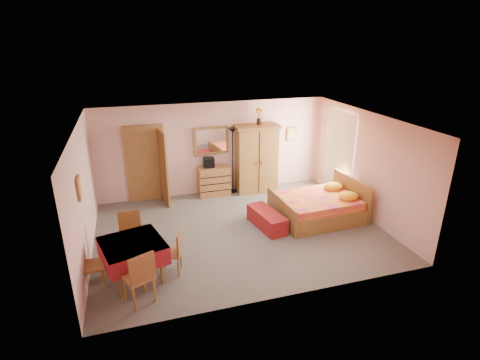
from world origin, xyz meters
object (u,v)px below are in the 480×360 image
object	(u,v)px
stereo	(209,163)
dining_table	(134,261)
floor_lamp	(233,161)
bed	(317,201)
chest_of_drawers	(214,181)
sunflower_vase	(259,116)
chair_north	(131,236)
wall_mirror	(211,141)
chair_east	(171,252)
chair_south	(138,276)
chair_west	(91,265)
bench	(267,219)
wardrobe	(256,159)

from	to	relation	value
stereo	dining_table	xyz separation A→B (m)	(-2.20, -3.48, -0.58)
floor_lamp	bed	distance (m)	2.75
chest_of_drawers	bed	size ratio (longest dim) A/B	0.44
chest_of_drawers	sunflower_vase	size ratio (longest dim) A/B	1.87
floor_lamp	sunflower_vase	distance (m)	1.46
chair_north	wall_mirror	bearing A→B (deg)	-132.18
sunflower_vase	bed	world-z (taller)	sunflower_vase
chair_east	sunflower_vase	bearing A→B (deg)	-23.88
chest_of_drawers	chair_south	xyz separation A→B (m)	(-2.28, -4.12, 0.08)
sunflower_vase	chair_west	bearing A→B (deg)	-141.36
sunflower_vase	chair_south	xyz separation A→B (m)	(-3.60, -4.11, -1.70)
bench	dining_table	distance (m)	3.30
wardrobe	chair_north	xyz separation A→B (m)	(-3.58, -2.62, -0.50)
chest_of_drawers	chair_west	bearing A→B (deg)	-130.56
bench	wall_mirror	bearing A→B (deg)	106.82
stereo	chair_north	xyz separation A→B (m)	(-2.21, -2.72, -0.49)
chair_south	chair_west	world-z (taller)	chair_south
stereo	dining_table	bearing A→B (deg)	-122.22
chest_of_drawers	chair_east	world-z (taller)	chair_east
floor_lamp	chair_west	xyz separation A→B (m)	(-3.63, -3.58, -0.48)
wall_mirror	floor_lamp	bearing A→B (deg)	-18.79
sunflower_vase	stereo	bearing A→B (deg)	178.32
stereo	wardrobe	distance (m)	1.38
bench	chair_north	size ratio (longest dim) A/B	1.24
chair_east	stereo	bearing A→B (deg)	-6.56
chair_west	chest_of_drawers	bearing A→B (deg)	135.96
chest_of_drawers	dining_table	bearing A→B (deg)	-123.48
bed	chair_north	size ratio (longest dim) A/B	2.10
floor_lamp	chair_east	size ratio (longest dim) A/B	2.24
bed	floor_lamp	bearing A→B (deg)	122.04
chest_of_drawers	sunflower_vase	distance (m)	2.21
dining_table	chest_of_drawers	bearing A→B (deg)	56.03
chair_west	chair_south	bearing A→B (deg)	48.75
chest_of_drawers	chair_east	xyz separation A→B (m)	(-1.65, -3.42, 0.00)
chest_of_drawers	floor_lamp	distance (m)	0.78
sunflower_vase	dining_table	xyz separation A→B (m)	(-3.64, -3.44, -1.81)
chest_of_drawers	wardrobe	bearing A→B (deg)	-2.44
bench	chair_north	xyz separation A→B (m)	(-3.09, -0.43, 0.28)
floor_lamp	chair_west	bearing A→B (deg)	-135.43
sunflower_vase	chair_east	size ratio (longest dim) A/B	0.56
wardrobe	bed	bearing A→B (deg)	-65.33
floor_lamp	chair_north	size ratio (longest dim) A/B	1.96
bench	chair_east	size ratio (longest dim) A/B	1.42
dining_table	chair_west	bearing A→B (deg)	-175.67
floor_lamp	sunflower_vase	world-z (taller)	sunflower_vase
wall_mirror	stereo	bearing A→B (deg)	-130.98
chair_south	chair_east	xyz separation A→B (m)	(0.63, 0.70, -0.08)
chair_west	chair_east	world-z (taller)	chair_west
chest_of_drawers	stereo	xyz separation A→B (m)	(-0.13, 0.03, 0.56)
chest_of_drawers	chair_north	xyz separation A→B (m)	(-2.34, -2.69, 0.07)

